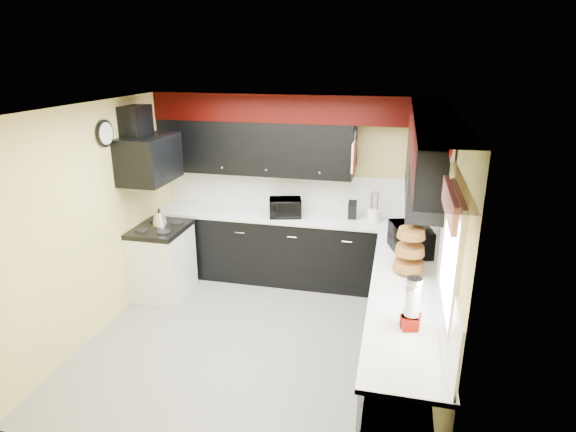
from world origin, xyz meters
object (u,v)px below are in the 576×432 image
(utensil_crock, at_px, (374,215))
(knife_block, at_px, (352,210))
(microwave, at_px, (411,239))
(toaster_oven, at_px, (285,208))
(kettle, at_px, (160,218))

(utensil_crock, height_order, knife_block, knife_block)
(microwave, height_order, knife_block, microwave)
(toaster_oven, relative_size, kettle, 2.18)
(toaster_oven, xyz_separation_m, knife_block, (0.87, 0.10, -0.00))
(toaster_oven, relative_size, microwave, 0.77)
(knife_block, bearing_deg, kettle, -164.60)
(utensil_crock, bearing_deg, toaster_oven, -177.74)
(utensil_crock, bearing_deg, knife_block, 168.32)
(microwave, height_order, kettle, microwave)
(knife_block, bearing_deg, microwave, -55.22)
(knife_block, distance_m, kettle, 2.45)
(utensil_crock, xyz_separation_m, knife_block, (-0.28, 0.06, 0.03))
(toaster_oven, xyz_separation_m, utensil_crock, (1.14, 0.05, -0.03))
(utensil_crock, relative_size, knife_block, 0.74)
(microwave, relative_size, knife_block, 2.33)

